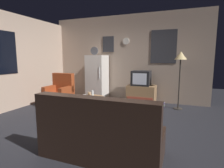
{
  "coord_description": "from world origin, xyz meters",
  "views": [
    {
      "loc": [
        1.74,
        -3.32,
        1.41
      ],
      "look_at": [
        0.11,
        0.9,
        0.75
      ],
      "focal_mm": 28.59,
      "sensor_mm": 36.0,
      "label": 1
    }
  ],
  "objects_px": {
    "tv_stand": "(141,95)",
    "crt_tv": "(141,78)",
    "fridge": "(97,78)",
    "standing_lamp": "(181,60)",
    "armchair": "(60,95)",
    "coffee_table": "(90,107)",
    "wine_glass": "(93,93)",
    "book_stack": "(160,105)",
    "mug_ceramic_white": "(84,97)",
    "mug_ceramic_tan": "(89,94)",
    "couch": "(101,136)"
  },
  "relations": [
    {
      "from": "tv_stand",
      "to": "mug_ceramic_white",
      "type": "height_order",
      "value": "tv_stand"
    },
    {
      "from": "mug_ceramic_white",
      "to": "mug_ceramic_tan",
      "type": "bearing_deg",
      "value": 98.44
    },
    {
      "from": "mug_ceramic_tan",
      "to": "book_stack",
      "type": "bearing_deg",
      "value": 35.8
    },
    {
      "from": "mug_ceramic_white",
      "to": "couch",
      "type": "bearing_deg",
      "value": -52.7
    },
    {
      "from": "wine_glass",
      "to": "book_stack",
      "type": "bearing_deg",
      "value": 39.93
    },
    {
      "from": "fridge",
      "to": "coffee_table",
      "type": "xyz_separation_m",
      "value": [
        0.57,
        -1.57,
        -0.52
      ]
    },
    {
      "from": "crt_tv",
      "to": "standing_lamp",
      "type": "xyz_separation_m",
      "value": [
        1.08,
        -0.13,
        0.55
      ]
    },
    {
      "from": "standing_lamp",
      "to": "coffee_table",
      "type": "height_order",
      "value": "standing_lamp"
    },
    {
      "from": "mug_ceramic_tan",
      "to": "book_stack",
      "type": "relative_size",
      "value": 0.41
    },
    {
      "from": "tv_stand",
      "to": "crt_tv",
      "type": "distance_m",
      "value": 0.52
    },
    {
      "from": "coffee_table",
      "to": "couch",
      "type": "xyz_separation_m",
      "value": [
        1.02,
        -1.59,
        0.08
      ]
    },
    {
      "from": "fridge",
      "to": "couch",
      "type": "xyz_separation_m",
      "value": [
        1.59,
        -3.16,
        -0.44
      ]
    },
    {
      "from": "fridge",
      "to": "armchair",
      "type": "distance_m",
      "value": 1.37
    },
    {
      "from": "fridge",
      "to": "standing_lamp",
      "type": "bearing_deg",
      "value": -3.67
    },
    {
      "from": "coffee_table",
      "to": "wine_glass",
      "type": "distance_m",
      "value": 0.33
    },
    {
      "from": "fridge",
      "to": "tv_stand",
      "type": "height_order",
      "value": "fridge"
    },
    {
      "from": "standing_lamp",
      "to": "coffee_table",
      "type": "bearing_deg",
      "value": -144.98
    },
    {
      "from": "tv_stand",
      "to": "mug_ceramic_white",
      "type": "xyz_separation_m",
      "value": [
        -1.02,
        -1.69,
        0.21
      ]
    },
    {
      "from": "wine_glass",
      "to": "book_stack",
      "type": "height_order",
      "value": "wine_glass"
    },
    {
      "from": "crt_tv",
      "to": "wine_glass",
      "type": "distance_m",
      "value": 1.71
    },
    {
      "from": "standing_lamp",
      "to": "mug_ceramic_white",
      "type": "distance_m",
      "value": 2.74
    },
    {
      "from": "mug_ceramic_white",
      "to": "mug_ceramic_tan",
      "type": "relative_size",
      "value": 1.0
    },
    {
      "from": "crt_tv",
      "to": "armchair",
      "type": "height_order",
      "value": "crt_tv"
    },
    {
      "from": "book_stack",
      "to": "mug_ceramic_tan",
      "type": "bearing_deg",
      "value": -144.2
    },
    {
      "from": "coffee_table",
      "to": "couch",
      "type": "bearing_deg",
      "value": -57.3
    },
    {
      "from": "fridge",
      "to": "armchair",
      "type": "relative_size",
      "value": 1.84
    },
    {
      "from": "crt_tv",
      "to": "book_stack",
      "type": "distance_m",
      "value": 0.97
    },
    {
      "from": "mug_ceramic_tan",
      "to": "armchair",
      "type": "relative_size",
      "value": 0.09
    },
    {
      "from": "mug_ceramic_tan",
      "to": "armchair",
      "type": "height_order",
      "value": "armchair"
    },
    {
      "from": "mug_ceramic_white",
      "to": "mug_ceramic_tan",
      "type": "distance_m",
      "value": 0.35
    },
    {
      "from": "crt_tv",
      "to": "wine_glass",
      "type": "xyz_separation_m",
      "value": [
        -0.92,
        -1.42,
        -0.27
      ]
    },
    {
      "from": "crt_tv",
      "to": "wine_glass",
      "type": "height_order",
      "value": "crt_tv"
    },
    {
      "from": "wine_glass",
      "to": "armchair",
      "type": "bearing_deg",
      "value": 164.32
    },
    {
      "from": "standing_lamp",
      "to": "mug_ceramic_white",
      "type": "xyz_separation_m",
      "value": [
        -2.08,
        -1.56,
        -0.85
      ]
    },
    {
      "from": "crt_tv",
      "to": "armchair",
      "type": "xyz_separation_m",
      "value": [
        -2.19,
        -1.06,
        -0.47
      ]
    },
    {
      "from": "tv_stand",
      "to": "wine_glass",
      "type": "relative_size",
      "value": 5.6
    },
    {
      "from": "crt_tv",
      "to": "armchair",
      "type": "bearing_deg",
      "value": -154.12
    },
    {
      "from": "crt_tv",
      "to": "mug_ceramic_tan",
      "type": "relative_size",
      "value": 6.0
    },
    {
      "from": "fridge",
      "to": "couch",
      "type": "height_order",
      "value": "fridge"
    },
    {
      "from": "couch",
      "to": "book_stack",
      "type": "distance_m",
      "value": 3.03
    },
    {
      "from": "crt_tv",
      "to": "mug_ceramic_tan",
      "type": "distance_m",
      "value": 1.73
    },
    {
      "from": "armchair",
      "to": "mug_ceramic_white",
      "type": "bearing_deg",
      "value": -27.57
    },
    {
      "from": "fridge",
      "to": "standing_lamp",
      "type": "xyz_separation_m",
      "value": [
        2.58,
        -0.17,
        0.6
      ]
    },
    {
      "from": "fridge",
      "to": "coffee_table",
      "type": "bearing_deg",
      "value": -70.1
    },
    {
      "from": "tv_stand",
      "to": "standing_lamp",
      "type": "height_order",
      "value": "standing_lamp"
    },
    {
      "from": "armchair",
      "to": "coffee_table",
      "type": "bearing_deg",
      "value": -20.38
    },
    {
      "from": "tv_stand",
      "to": "standing_lamp",
      "type": "distance_m",
      "value": 1.51
    },
    {
      "from": "coffee_table",
      "to": "book_stack",
      "type": "height_order",
      "value": "coffee_table"
    },
    {
      "from": "mug_ceramic_tan",
      "to": "coffee_table",
      "type": "bearing_deg",
      "value": -56.87
    },
    {
      "from": "armchair",
      "to": "book_stack",
      "type": "relative_size",
      "value": 4.37
    }
  ]
}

